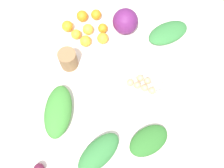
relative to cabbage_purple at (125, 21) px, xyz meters
The scene contains 17 objects.
ground_plane 0.91m from the cabbage_purple, ahead, with size 8.00×8.00×0.00m, color #B2A899.
dining_table 0.48m from the cabbage_purple, ahead, with size 1.39×1.05×0.70m.
cabbage_purple is the anchor object (origin of this frame).
egg_carton 0.48m from the cabbage_purple, 33.63° to the left, with size 0.13×0.29×0.09m.
paper_bag 0.47m from the cabbage_purple, 33.73° to the right, with size 0.12×0.12×0.14m, color olive.
greens_bunch_scallion 0.89m from the cabbage_purple, ahead, with size 0.29×0.14×0.09m, color #337538.
greens_bunch_dandelion 0.75m from the cabbage_purple, 14.46° to the right, with size 0.33×0.16×0.10m, color #3D8433.
greens_bunch_kale 0.31m from the cabbage_purple, 98.23° to the left, with size 0.30×0.16×0.07m, color #337538.
greens_bunch_chard 0.81m from the cabbage_purple, 27.77° to the left, with size 0.25×0.15×0.07m, color #2D6B28.
orange_0 0.19m from the cabbage_purple, 37.04° to the right, with size 0.08×0.08×0.08m, color orange.
orange_1 0.30m from the cabbage_purple, 45.97° to the right, with size 0.08×0.08×0.08m, color orange.
orange_2 0.17m from the cabbage_purple, 64.24° to the right, with size 0.07×0.07×0.07m, color orange.
orange_3 0.27m from the cabbage_purple, 64.35° to the right, with size 0.08×0.08×0.08m, color #F9A833.
orange_4 0.23m from the cabbage_purple, 96.08° to the right, with size 0.07×0.07×0.07m, color orange.
orange_5 0.41m from the cabbage_purple, 70.22° to the right, with size 0.08×0.08×0.08m, color orange.
orange_6 0.35m from the cabbage_purple, 59.37° to the right, with size 0.07×0.07×0.07m, color orange.
orange_7 0.32m from the cabbage_purple, 85.92° to the right, with size 0.08×0.08×0.08m, color orange.
Camera 1 is at (0.58, 0.20, 2.20)m, focal length 40.00 mm.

